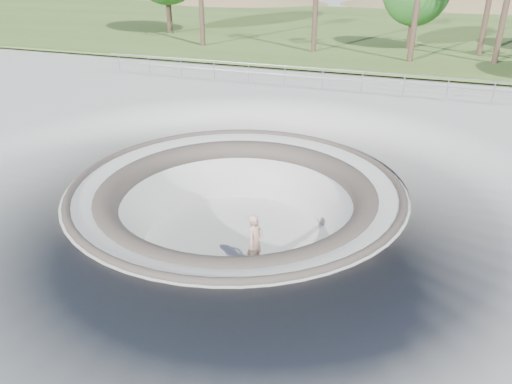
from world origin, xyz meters
TOP-DOWN VIEW (x-y plane):
  - ground at (0.00, 0.00)m, footprint 180.00×180.00m
  - skate_bowl at (0.00, 0.00)m, footprint 14.00×14.00m
  - grass_strip at (0.00, 34.00)m, footprint 180.00×36.00m
  - distant_hills at (3.78, 57.17)m, footprint 103.20×45.00m
  - safety_railing at (0.00, 12.00)m, footprint 25.00×0.06m
  - skateboard at (1.14, -1.50)m, footprint 0.95×0.55m
  - skater at (1.14, -1.50)m, footprint 0.51×0.69m

SIDE VIEW (x-z plane):
  - distant_hills at x=3.78m, z-range -21.32..7.28m
  - skate_bowl at x=0.00m, z-range -3.88..0.22m
  - skateboard at x=1.14m, z-range -1.87..-1.78m
  - skater at x=1.14m, z-range -1.81..-0.08m
  - ground at x=0.00m, z-range 0.00..0.00m
  - grass_strip at x=0.00m, z-range 0.16..0.28m
  - safety_railing at x=0.00m, z-range 0.18..1.20m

